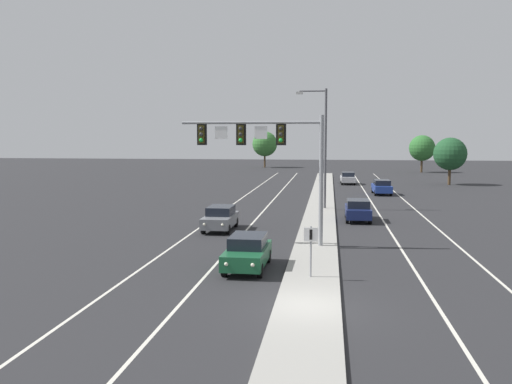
# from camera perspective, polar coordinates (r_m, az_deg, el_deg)

# --- Properties ---
(ground_plane) EXTENTS (260.00, 260.00, 0.00)m
(ground_plane) POSITION_cam_1_polar(r_m,az_deg,el_deg) (20.56, 5.30, -11.82)
(ground_plane) COLOR #28282B
(median_island) EXTENTS (2.40, 110.00, 0.15)m
(median_island) POSITION_cam_1_polar(r_m,az_deg,el_deg) (38.10, 6.37, -3.56)
(median_island) COLOR #9E9B93
(median_island) RESTS_ON ground
(lane_stripe_oncoming_center) EXTENTS (0.14, 100.00, 0.01)m
(lane_stripe_oncoming_center) POSITION_cam_1_polar(r_m,az_deg,el_deg) (45.35, 0.60, -2.13)
(lane_stripe_oncoming_center) COLOR silver
(lane_stripe_oncoming_center) RESTS_ON ground
(lane_stripe_receding_center) EXTENTS (0.14, 100.00, 0.01)m
(lane_stripe_receding_center) POSITION_cam_1_polar(r_m,az_deg,el_deg) (45.20, 12.52, -2.29)
(lane_stripe_receding_center) COLOR silver
(lane_stripe_receding_center) RESTS_ON ground
(edge_stripe_left) EXTENTS (0.14, 100.00, 0.01)m
(edge_stripe_left) POSITION_cam_1_polar(r_m,az_deg,el_deg) (45.86, -3.50, -2.05)
(edge_stripe_left) COLOR silver
(edge_stripe_left) RESTS_ON ground
(edge_stripe_right) EXTENTS (0.14, 100.00, 0.01)m
(edge_stripe_right) POSITION_cam_1_polar(r_m,az_deg,el_deg) (45.61, 16.66, -2.33)
(edge_stripe_right) COLOR silver
(edge_stripe_right) RESTS_ON ground
(overhead_signal_mast) EXTENTS (7.93, 0.44, 7.20)m
(overhead_signal_mast) POSITION_cam_1_polar(r_m,az_deg,el_deg) (30.91, 1.52, 4.46)
(overhead_signal_mast) COLOR gray
(overhead_signal_mast) RESTS_ON median_island
(median_sign_post) EXTENTS (0.60, 0.10, 2.20)m
(median_sign_post) POSITION_cam_1_polar(r_m,az_deg,el_deg) (24.12, 5.63, -5.31)
(median_sign_post) COLOR gray
(median_sign_post) RESTS_ON median_island
(street_lamp_median) EXTENTS (2.58, 0.28, 10.00)m
(street_lamp_median) POSITION_cam_1_polar(r_m,az_deg,el_deg) (47.14, 6.85, 5.19)
(street_lamp_median) COLOR #4C4C51
(street_lamp_median) RESTS_ON median_island
(car_oncoming_green) EXTENTS (1.85, 4.48, 1.58)m
(car_oncoming_green) POSITION_cam_1_polar(r_m,az_deg,el_deg) (26.19, -0.87, -6.12)
(car_oncoming_green) COLOR #195633
(car_oncoming_green) RESTS_ON ground
(car_oncoming_grey) EXTENTS (1.83, 4.47, 1.58)m
(car_oncoming_grey) POSITION_cam_1_polar(r_m,az_deg,el_deg) (36.96, -3.66, -2.65)
(car_oncoming_grey) COLOR slate
(car_oncoming_grey) RESTS_ON ground
(car_receding_navy) EXTENTS (1.84, 4.48, 1.58)m
(car_receding_navy) POSITION_cam_1_polar(r_m,az_deg,el_deg) (41.66, 10.39, -1.79)
(car_receding_navy) COLOR #141E4C
(car_receding_navy) RESTS_ON ground
(car_receding_blue) EXTENTS (1.90, 4.50, 1.58)m
(car_receding_blue) POSITION_cam_1_polar(r_m,az_deg,el_deg) (60.99, 12.74, 0.52)
(car_receding_blue) COLOR navy
(car_receding_blue) RESTS_ON ground
(car_receding_silver) EXTENTS (1.89, 4.50, 1.58)m
(car_receding_silver) POSITION_cam_1_polar(r_m,az_deg,el_deg) (73.49, 9.37, 1.44)
(car_receding_silver) COLOR #B7B7BC
(car_receding_silver) RESTS_ON ground
(tree_far_left_c) EXTENTS (4.98, 4.98, 7.20)m
(tree_far_left_c) POSITION_cam_1_polar(r_m,az_deg,el_deg) (111.49, 0.90, 4.94)
(tree_far_left_c) COLOR #4C3823
(tree_far_left_c) RESTS_ON ground
(tree_far_right_a) EXTENTS (4.19, 4.19, 6.06)m
(tree_far_right_a) POSITION_cam_1_polar(r_m,az_deg,el_deg) (75.53, 19.24, 3.69)
(tree_far_right_a) COLOR #4C3823
(tree_far_right_a) RESTS_ON ground
(tree_far_right_b) EXTENTS (4.44, 4.44, 6.42)m
(tree_far_right_b) POSITION_cam_1_polar(r_m,az_deg,el_deg) (100.32, 16.62, 4.32)
(tree_far_right_b) COLOR #4C3823
(tree_far_right_b) RESTS_ON ground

